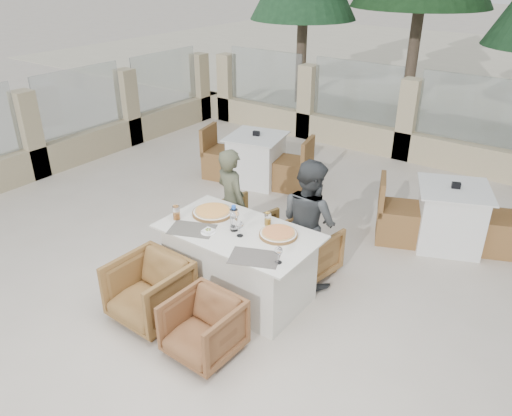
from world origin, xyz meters
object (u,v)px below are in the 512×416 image
Objects in this scene: pizza_right at (278,234)px; beer_glass_right at (268,219)px; wine_glass_near at (240,228)px; armchair_near_left at (150,291)px; wine_glass_corner at (279,254)px; bg_table_b at (450,217)px; bg_table_a at (256,159)px; diner_right at (309,222)px; dining_table at (239,263)px; diner_left at (232,203)px; olive_dish at (208,231)px; armchair_far_right at (306,250)px; pizza_left at (213,212)px; armchair_near_right at (203,328)px; armchair_far_left at (243,227)px; wine_glass_centre at (235,217)px; beer_glass_left at (176,213)px; water_bottle at (234,218)px.

pizza_right is 0.26m from beer_glass_right.
wine_glass_near is 0.27× the size of armchair_near_left.
pizza_right is at bearing 123.75° from wine_glass_corner.
bg_table_a is at bearing 154.08° from bg_table_b.
pizza_right is 0.54m from diner_right.
pizza_right is 1.37m from armchair_near_left.
bg_table_b is at bearing 57.86° from beer_glass_right.
wine_glass_corner is (0.57, -0.18, 0.00)m from wine_glass_near.
diner_left reaches higher than dining_table.
diner_left is at bearing -74.69° from bg_table_a.
olive_dish is 1.23m from armchair_far_right.
bg_table_b is (0.80, 2.57, -0.48)m from wine_glass_corner.
pizza_left is 1.34m from armchair_near_right.
wine_glass_corner is 0.27× the size of armchair_near_left.
diner_left reaches higher than armchair_near_right.
bg_table_a is at bearing -23.04° from diner_right.
beer_glass_right is at bearing -64.54° from bg_table_a.
diner_right is at bearing -170.23° from armchair_far_left.
wine_glass_centre is 0.14× the size of diner_left.
armchair_far_left is (0.13, 0.94, -0.55)m from beer_glass_left.
diner_left reaches higher than armchair_far_left.
dining_table is 2.95m from bg_table_a.
bg_table_b is (1.10, 1.55, 0.10)m from armchair_far_right.
wine_glass_near reaches higher than pizza_right.
water_bottle is 1.12m from armchair_near_right.
armchair_near_right is at bearing -3.76° from armchair_near_left.
wine_glass_near is 0.30× the size of armchair_near_right.
bg_table_a is (-1.15, 2.36, -0.41)m from pizza_left.
wine_glass_centre is 0.13× the size of diner_right.
beer_glass_left is 3.31m from bg_table_b.
wine_glass_near is 1.02m from armchair_near_right.
pizza_right is 2.05× the size of wine_glass_centre.
dining_table is 2.32× the size of armchair_near_left.
wine_glass_centre is at bearing -8.44° from pizza_left.
wine_glass_near is 1.18m from armchair_far_left.
pizza_right reaches higher than dining_table.
armchair_far_right is at bearing 106.37° from wine_glass_corner.
wine_glass_centre and wine_glass_near have the same top height.
wine_glass_near is 0.29× the size of armchair_far_right.
beer_glass_right reaches higher than armchair_far_right.
armchair_far_right is 1.90m from bg_table_b.
pizza_left is at bearing 161.03° from wine_glass_corner.
water_bottle is at bearing -145.20° from bg_table_b.
beer_glass_right is 1.29m from armchair_near_right.
armchair_near_right is at bearing 138.73° from diner_left.
wine_glass_centre is 0.81m from diner_right.
beer_glass_left is (-0.58, -0.26, -0.02)m from wine_glass_centre.
water_bottle reaches higher than beer_glass_left.
armchair_far_left is at bearing 122.57° from water_bottle.
olive_dish is at bearing -128.10° from beer_glass_right.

